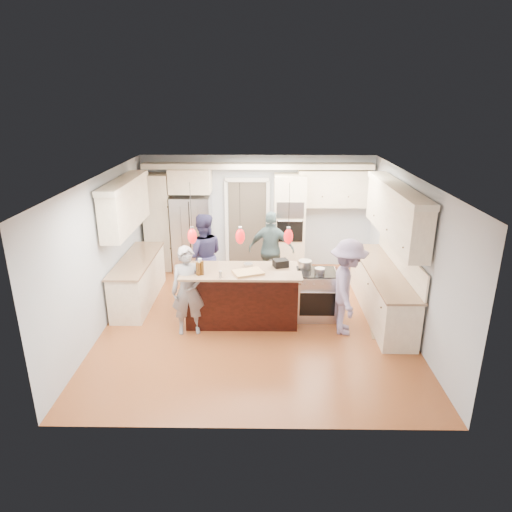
{
  "coord_description": "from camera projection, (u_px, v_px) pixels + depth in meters",
  "views": [
    {
      "loc": [
        0.12,
        -7.75,
        4.02
      ],
      "look_at": [
        0.0,
        0.35,
        1.15
      ],
      "focal_mm": 32.0,
      "sensor_mm": 36.0,
      "label": 1
    }
  ],
  "objects": [
    {
      "name": "room_shell",
      "position": [
        256.0,
        227.0,
        8.04
      ],
      "size": [
        5.54,
        6.04,
        2.72
      ],
      "color": "#B2BCC6",
      "rests_on": "ground"
    },
    {
      "name": "floor_rug",
      "position": [
        386.0,
        328.0,
        8.31
      ],
      "size": [
        0.7,
        0.95,
        0.01
      ],
      "primitive_type": "cube",
      "rotation": [
        0.0,
        0.0,
        -0.11
      ],
      "color": "#957251",
      "rests_on": "ground"
    },
    {
      "name": "pot_small",
      "position": [
        320.0,
        271.0,
        8.38
      ],
      "size": [
        0.19,
        0.19,
        0.09
      ],
      "primitive_type": "cylinder",
      "color": "#B7B7BC",
      "rests_on": "island_range"
    },
    {
      "name": "person_far_right",
      "position": [
        271.0,
        250.0,
        9.87
      ],
      "size": [
        1.04,
        0.55,
        1.7
      ],
      "primitive_type": "imported",
      "rotation": [
        0.0,
        0.0,
        3.0
      ],
      "color": "#4A6568",
      "rests_on": "ground"
    },
    {
      "name": "beer_bottle_a",
      "position": [
        197.0,
        269.0,
        7.75
      ],
      "size": [
        0.06,
        0.06,
        0.22
      ],
      "primitive_type": "cylinder",
      "rotation": [
        0.0,
        0.0,
        -0.05
      ],
      "color": "#4A2B0D",
      "rests_on": "kitchen_island"
    },
    {
      "name": "person_far_left",
      "position": [
        203.0,
        256.0,
        9.39
      ],
      "size": [
        0.95,
        0.79,
        1.78
      ],
      "primitive_type": "imported",
      "rotation": [
        0.0,
        0.0,
        3.28
      ],
      "color": "#2B2951",
      "rests_on": "ground"
    },
    {
      "name": "left_cabinets",
      "position": [
        134.0,
        252.0,
        9.08
      ],
      "size": [
        0.64,
        2.3,
        2.51
      ],
      "color": "#FAEBCB",
      "rests_on": "ground"
    },
    {
      "name": "person_bar_end",
      "position": [
        188.0,
        291.0,
        7.92
      ],
      "size": [
        0.64,
        0.48,
        1.61
      ],
      "primitive_type": "imported",
      "rotation": [
        0.0,
        0.0,
        0.17
      ],
      "color": "gray",
      "rests_on": "ground"
    },
    {
      "name": "oven_column",
      "position": [
        289.0,
        223.0,
        10.77
      ],
      "size": [
        0.72,
        0.69,
        2.3
      ],
      "color": "#FAEBCB",
      "rests_on": "ground"
    },
    {
      "name": "pot_large",
      "position": [
        305.0,
        264.0,
        8.62
      ],
      "size": [
        0.25,
        0.25,
        0.15
      ],
      "primitive_type": "cylinder",
      "color": "#B7B7BC",
      "rests_on": "island_range"
    },
    {
      "name": "person_range_side",
      "position": [
        347.0,
        287.0,
        7.92
      ],
      "size": [
        0.77,
        1.18,
        1.72
      ],
      "primitive_type": "imported",
      "rotation": [
        0.0,
        0.0,
        1.45
      ],
      "color": "#897AA4",
      "rests_on": "ground"
    },
    {
      "name": "back_upper_cabinets",
      "position": [
        226.0,
        201.0,
        10.7
      ],
      "size": [
        5.3,
        0.61,
        2.54
      ],
      "color": "#FAEBCB",
      "rests_on": "ground"
    },
    {
      "name": "cutting_board",
      "position": [
        248.0,
        272.0,
        7.83
      ],
      "size": [
        0.58,
        0.51,
        0.04
      ],
      "primitive_type": "cube",
      "rotation": [
        0.0,
        0.0,
        0.38
      ],
      "color": "tan",
      "rests_on": "kitchen_island"
    },
    {
      "name": "kitchen_island",
      "position": [
        243.0,
        294.0,
        8.56
      ],
      "size": [
        2.1,
        1.46,
        1.12
      ],
      "color": "black",
      "rests_on": "ground"
    },
    {
      "name": "beer_bottle_c",
      "position": [
        202.0,
        268.0,
        7.74
      ],
      "size": [
        0.07,
        0.07,
        0.25
      ],
      "primitive_type": "cylinder",
      "rotation": [
        0.0,
        0.0,
        0.13
      ],
      "color": "#4A2B0D",
      "rests_on": "kitchen_island"
    },
    {
      "name": "drink_can",
      "position": [
        220.0,
        274.0,
        7.65
      ],
      "size": [
        0.07,
        0.07,
        0.11
      ],
      "primitive_type": "cylinder",
      "rotation": [
        0.0,
        0.0,
        0.24
      ],
      "color": "#B7B7BC",
      "rests_on": "kitchen_island"
    },
    {
      "name": "ground_plane",
      "position": [
        256.0,
        319.0,
        8.65
      ],
      "size": [
        6.0,
        6.0,
        0.0
      ],
      "primitive_type": "plane",
      "color": "#B06130",
      "rests_on": "ground"
    },
    {
      "name": "island_range",
      "position": [
        317.0,
        294.0,
        8.62
      ],
      "size": [
        0.82,
        0.71,
        0.92
      ],
      "color": "#B7B7BC",
      "rests_on": "ground"
    },
    {
      "name": "right_counter_run",
      "position": [
        386.0,
        262.0,
        8.54
      ],
      "size": [
        0.64,
        3.1,
        2.51
      ],
      "color": "#FAEBCB",
      "rests_on": "ground"
    },
    {
      "name": "water_bottle",
      "position": [
        200.0,
        266.0,
        7.76
      ],
      "size": [
        0.09,
        0.09,
        0.28
      ],
      "primitive_type": "cylinder",
      "rotation": [
        0.0,
        0.0,
        -0.41
      ],
      "color": "silver",
      "rests_on": "kitchen_island"
    },
    {
      "name": "refrigerator",
      "position": [
        192.0,
        233.0,
        10.85
      ],
      "size": [
        0.9,
        0.7,
        1.8
      ],
      "primitive_type": "cube",
      "color": "#B7B7BC",
      "rests_on": "ground"
    },
    {
      "name": "beer_bottle_b",
      "position": [
        199.0,
        269.0,
        7.71
      ],
      "size": [
        0.07,
        0.07,
        0.23
      ],
      "primitive_type": "cylinder",
      "rotation": [
        0.0,
        0.0,
        -0.3
      ],
      "color": "#4A2B0D",
      "rests_on": "kitchen_island"
    },
    {
      "name": "pendant_lights",
      "position": [
        240.0,
        236.0,
        7.57
      ],
      "size": [
        1.75,
        0.15,
        1.03
      ],
      "color": "black",
      "rests_on": "ground"
    }
  ]
}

